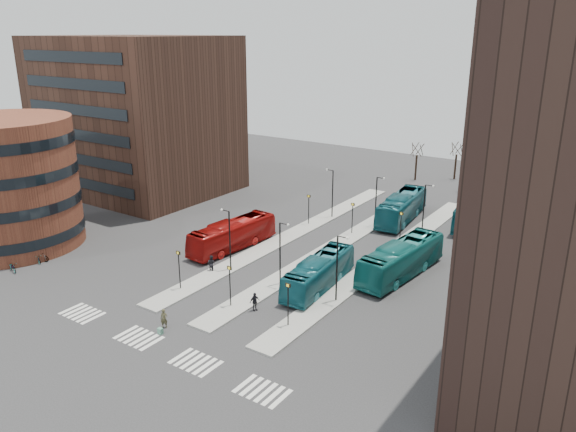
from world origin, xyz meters
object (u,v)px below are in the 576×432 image
Objects in this scene: teal_bus_d at (475,210)px; bicycle_far at (37,259)px; teal_bus_a at (319,272)px; commuter_b at (255,302)px; traveller at (164,319)px; suitcase at (160,331)px; bicycle_mid at (41,257)px; teal_bus_b at (402,207)px; bicycle_near at (13,267)px; commuter_a at (211,263)px; teal_bus_c at (401,259)px; red_bus at (233,235)px; commuter_c at (284,291)px.

teal_bus_d is 7.55× the size of bicycle_far.
teal_bus_d reaches higher than teal_bus_a.
teal_bus_a is 7.31m from commuter_b.
bicycle_far is at bearing 144.84° from traveller.
teal_bus_d is 34.19m from commuter_b.
suitcase is 21.21m from bicycle_mid.
bicycle_mid is (-25.30, -33.28, -1.19)m from teal_bus_b.
teal_bus_a is 30.31m from bicycle_near.
teal_bus_d is 41.52m from traveller.
teal_bus_d is at bearing -124.84° from commuter_a.
red_bus is at bearing -162.51° from teal_bus_c.
bicycle_far is (0.00, 2.67, -0.03)m from bicycle_near.
teal_bus_b is 26.23m from commuter_c.
teal_bus_d reaches higher than bicycle_mid.
bicycle_far is (-13.99, -14.41, -1.13)m from red_bus.
bicycle_mid is 1.03× the size of bicycle_far.
bicycle_near is at bearing 152.28° from traveller.
teal_bus_c is 7.20× the size of bicycle_far.
commuter_b is 25.70m from bicycle_near.
bicycle_mid is at bearing 22.24° from commuter_a.
commuter_b is at bearing -60.31° from bicycle_near.
teal_bus_c is 15.57m from commuter_b.
red_bus reaches higher than commuter_a.
teal_bus_c is at bearing -43.30° from bicycle_near.
teal_bus_b is 7.22× the size of bicycle_far.
teal_bus_a is 6.79× the size of commuter_c.
bicycle_far is (-20.51, 2.01, -0.36)m from traveller.
teal_bus_d is 50.15m from bicycle_far.
teal_bus_b is (4.34, 36.57, 1.47)m from suitcase.
commuter_b reaches higher than commuter_c.
commuter_a is 19.65m from bicycle_near.
teal_bus_b reaches higher than teal_bus_c.
red_bus is 22.35m from teal_bus_b.
commuter_b is (4.20, 6.41, 0.01)m from traveller.
teal_bus_a is at bearing -173.43° from commuter_c.
teal_bus_d is at bearing -170.39° from commuter_c.
teal_bus_a is 0.83× the size of teal_bus_d.
commuter_b is at bearing 65.23° from suitcase.
teal_bus_c is 7.62× the size of traveller.
traveller reaches higher than commuter_c.
commuter_c is (9.45, -1.00, -0.06)m from commuter_a.
commuter_c reaches higher than bicycle_mid.
teal_bus_a is 4.13m from commuter_c.
commuter_a is (-4.33, 10.49, 0.04)m from traveller.
teal_bus_a is (5.89, 14.25, 1.24)m from suitcase.
red_bus is 19.82m from bicycle_mid.
teal_bus_c reaches higher than bicycle_near.
teal_bus_b is at bearing -58.74° from bicycle_mid.
teal_bus_a is at bearing -121.64° from teal_bus_c.
bicycle_far is at bearing -129.10° from red_bus.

